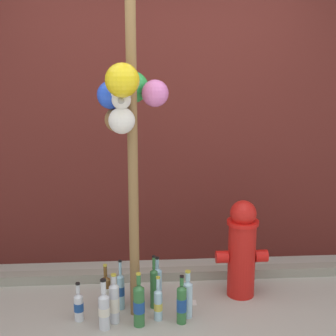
{
  "coord_description": "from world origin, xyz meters",
  "views": [
    {
      "loc": [
        -0.23,
        -2.71,
        1.87
      ],
      "look_at": [
        -0.01,
        0.53,
        1.1
      ],
      "focal_mm": 51.68,
      "sensor_mm": 36.0,
      "label": 1
    }
  ],
  "objects": [
    {
      "name": "building_wall",
      "position": [
        0.0,
        1.57,
        1.96
      ],
      "size": [
        10.0,
        0.2,
        3.92
      ],
      "color": "#561E19",
      "rests_on": "ground_plane"
    },
    {
      "name": "bottle_5",
      "position": [
        0.08,
        0.38,
        0.15
      ],
      "size": [
        0.07,
        0.07,
        0.36
      ],
      "color": "#337038",
      "rests_on": "ground_plane"
    },
    {
      "name": "bottle_3",
      "position": [
        -0.08,
        0.73,
        0.14
      ],
      "size": [
        0.07,
        0.07,
        0.36
      ],
      "color": "#93CCE0",
      "rests_on": "ground_plane"
    },
    {
      "name": "bottle_9",
      "position": [
        0.13,
        0.46,
        0.15
      ],
      "size": [
        0.07,
        0.07,
        0.36
      ],
      "color": "#B2DBEA",
      "rests_on": "ground_plane"
    },
    {
      "name": "fire_hydrant",
      "position": [
        0.59,
        0.77,
        0.39
      ],
      "size": [
        0.41,
        0.25,
        0.78
      ],
      "color": "red",
      "rests_on": "ground_plane"
    },
    {
      "name": "bottle_8",
      "position": [
        -0.22,
        0.37,
        0.16
      ],
      "size": [
        0.08,
        0.08,
        0.4
      ],
      "color": "#337038",
      "rests_on": "ground_plane"
    },
    {
      "name": "curb_strip",
      "position": [
        0.0,
        1.08,
        0.04
      ],
      "size": [
        8.0,
        0.12,
        0.08
      ],
      "primitive_type": "cube",
      "color": "gray",
      "rests_on": "ground_plane"
    },
    {
      "name": "bottle_0",
      "position": [
        -0.11,
        0.61,
        0.17
      ],
      "size": [
        0.06,
        0.06,
        0.42
      ],
      "color": "#337038",
      "rests_on": "ground_plane"
    },
    {
      "name": "bottle_1",
      "position": [
        -0.65,
        0.46,
        0.11
      ],
      "size": [
        0.07,
        0.07,
        0.29
      ],
      "color": "silver",
      "rests_on": "ground_plane"
    },
    {
      "name": "bottle_11",
      "position": [
        -0.4,
        0.42,
        0.16
      ],
      "size": [
        0.07,
        0.07,
        0.37
      ],
      "color": "silver",
      "rests_on": "ground_plane"
    },
    {
      "name": "bottle_6",
      "position": [
        -0.46,
        0.34,
        0.15
      ],
      "size": [
        0.08,
        0.08,
        0.37
      ],
      "color": "silver",
      "rests_on": "ground_plane"
    },
    {
      "name": "bottle_4",
      "position": [
        -0.36,
        0.61,
        0.15
      ],
      "size": [
        0.06,
        0.06,
        0.39
      ],
      "color": "#93CCE0",
      "rests_on": "ground_plane"
    },
    {
      "name": "bottle_7",
      "position": [
        -0.25,
        0.69,
        0.16
      ],
      "size": [
        0.07,
        0.07,
        0.38
      ],
      "color": "silver",
      "rests_on": "ground_plane"
    },
    {
      "name": "bottle_10",
      "position": [
        -0.47,
        0.65,
        0.13
      ],
      "size": [
        0.08,
        0.08,
        0.34
      ],
      "color": "brown",
      "rests_on": "ground_plane"
    },
    {
      "name": "litter_0",
      "position": [
        0.2,
        0.66,
        0.0
      ],
      "size": [
        0.05,
        0.08,
        0.01
      ],
      "primitive_type": "cube",
      "rotation": [
        0.0,
        0.0,
        1.55
      ],
      "color": "silver",
      "rests_on": "ground_plane"
    },
    {
      "name": "memorial_post",
      "position": [
        -0.28,
        0.54,
        1.74
      ],
      "size": [
        0.48,
        0.57,
        2.83
      ],
      "color": "olive",
      "rests_on": "ground_plane"
    },
    {
      "name": "bottle_2",
      "position": [
        -0.08,
        0.44,
        0.13
      ],
      "size": [
        0.06,
        0.06,
        0.33
      ],
      "color": "#B2DBEA",
      "rests_on": "ground_plane"
    }
  ]
}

